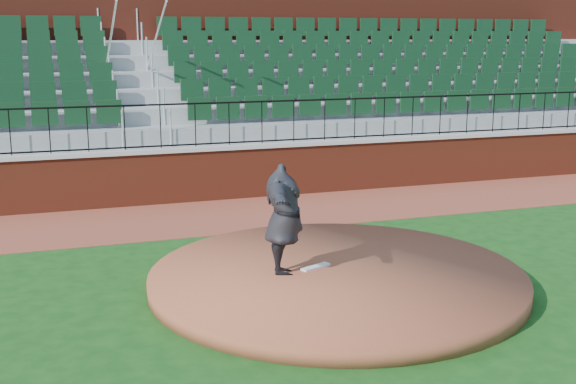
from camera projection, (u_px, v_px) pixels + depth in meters
The scene contains 10 objects.
ground at pixel (320, 296), 11.04m from camera, with size 90.00×90.00×0.00m, color #134112.
warning_track at pixel (231, 214), 16.04m from camera, with size 34.00×3.20×0.01m, color brown.
field_wall at pixel (213, 175), 17.39m from camera, with size 34.00×0.35×1.20m, color maroon.
wall_cap at pixel (213, 148), 17.26m from camera, with size 34.00×0.45×0.10m, color #B7B7B7.
wall_railing at pixel (212, 124), 17.14m from camera, with size 34.00×0.05×1.00m, color black, non-canonical shape.
seating_stands at pixel (189, 94), 19.56m from camera, with size 34.00×5.10×4.60m, color gray, non-canonical shape.
concourse_wall at pixel (170, 72), 22.05m from camera, with size 34.00×0.50×5.50m, color maroon.
pitchers_mound at pixel (337, 278), 11.45m from camera, with size 5.86×5.86×0.25m, color brown.
pitching_rubber at pixel (316, 267), 11.56m from camera, with size 0.53×0.13×0.04m, color silver.
pitcher at pixel (284, 219), 11.13m from camera, with size 2.12×0.58×1.72m, color black.
Camera 1 is at (-3.84, -9.75, 3.86)m, focal length 45.65 mm.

